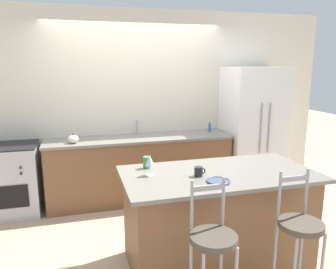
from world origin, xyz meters
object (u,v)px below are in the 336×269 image
at_px(dinner_plate, 218,181).
at_px(pumpkin_decoration, 73,139).
at_px(coffee_mug, 199,171).
at_px(bar_stool_near, 213,252).
at_px(refrigerator, 252,130).
at_px(bar_stool_far, 299,238).
at_px(oven_range, 8,180).
at_px(wine_glass, 150,161).
at_px(tumbler_cup, 147,162).
at_px(soap_bottle, 210,128).

height_order(dinner_plate, pumpkin_decoration, pumpkin_decoration).
bearing_deg(coffee_mug, bar_stool_near, -102.00).
distance_m(refrigerator, bar_stool_far, 2.61).
xyz_separation_m(bar_stool_far, pumpkin_decoration, (-1.69, 2.32, 0.39)).
relative_size(dinner_plate, pumpkin_decoration, 1.51).
relative_size(bar_stool_far, pumpkin_decoration, 8.07).
bearing_deg(pumpkin_decoration, bar_stool_near, -67.61).
bearing_deg(bar_stool_far, oven_range, 136.00).
distance_m(wine_glass, pumpkin_decoration, 1.66).
bearing_deg(coffee_mug, tumbler_cup, 138.73).
bearing_deg(bar_stool_near, coffee_mug, 78.00).
height_order(oven_range, tumbler_cup, tumbler_cup).
xyz_separation_m(oven_range, bar_stool_near, (1.80, -2.45, 0.13)).
xyz_separation_m(refrigerator, bar_stool_far, (-0.94, -2.41, -0.36)).
distance_m(oven_range, coffee_mug, 2.68).
bearing_deg(oven_range, tumbler_cup, -42.55).
height_order(bar_stool_near, tumbler_cup, bar_stool_near).
bearing_deg(bar_stool_near, pumpkin_decoration, 112.39).
height_order(coffee_mug, tumbler_cup, tumbler_cup).
bearing_deg(coffee_mug, soap_bottle, 64.56).
height_order(wine_glass, tumbler_cup, wine_glass).
relative_size(dinner_plate, tumbler_cup, 1.79).
distance_m(refrigerator, tumbler_cup, 2.37).
xyz_separation_m(pumpkin_decoration, soap_bottle, (1.99, 0.22, 0.00)).
bearing_deg(tumbler_cup, soap_bottle, 49.41).
xyz_separation_m(bar_stool_near, dinner_plate, (0.25, 0.49, 0.35)).
xyz_separation_m(coffee_mug, pumpkin_decoration, (-1.10, 1.65, 0.01)).
bearing_deg(oven_range, wine_glass, -47.02).
bearing_deg(refrigerator, coffee_mug, -131.39).
relative_size(refrigerator, pumpkin_decoration, 13.74).
xyz_separation_m(refrigerator, tumbler_cup, (-1.93, -1.38, 0.04)).
distance_m(refrigerator, bar_stool_near, 2.96).
xyz_separation_m(bar_stool_far, dinner_plate, (-0.48, 0.49, 0.35)).
xyz_separation_m(bar_stool_near, tumbler_cup, (-0.26, 1.04, 0.40)).
bearing_deg(soap_bottle, bar_stool_far, -96.76).
relative_size(bar_stool_far, dinner_plate, 5.33).
relative_size(tumbler_cup, pumpkin_decoration, 0.85).
xyz_separation_m(wine_glass, pumpkin_decoration, (-0.68, 1.51, -0.09)).
relative_size(oven_range, dinner_plate, 4.43).
xyz_separation_m(refrigerator, soap_bottle, (-0.64, 0.14, 0.04)).
distance_m(bar_stool_near, coffee_mug, 0.79).
xyz_separation_m(refrigerator, pumpkin_decoration, (-2.63, -0.09, 0.03)).
height_order(bar_stool_near, wine_glass, wine_glass).
xyz_separation_m(bar_stool_near, bar_stool_far, (0.73, 0.00, 0.00)).
bearing_deg(bar_stool_far, dinner_plate, 134.70).
bearing_deg(soap_bottle, wine_glass, -127.13).
relative_size(bar_stool_near, coffee_mug, 10.43).
bearing_deg(dinner_plate, pumpkin_decoration, 123.35).
bearing_deg(pumpkin_decoration, refrigerator, 1.85).
bearing_deg(coffee_mug, refrigerator, 48.61).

